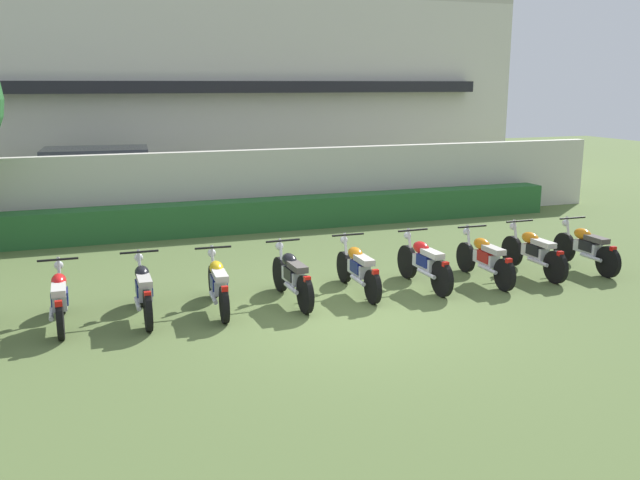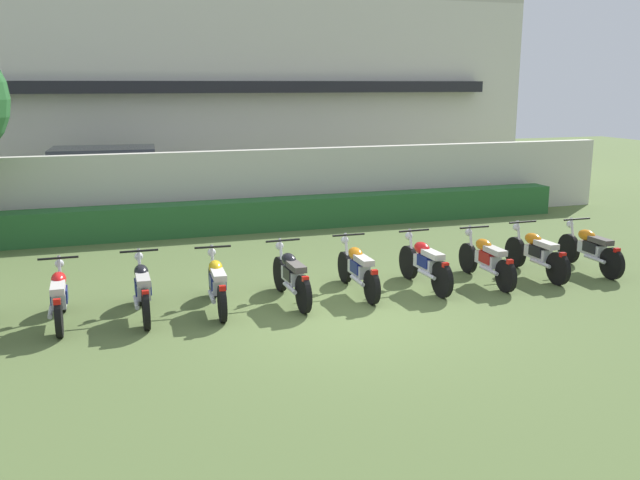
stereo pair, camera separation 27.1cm
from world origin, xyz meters
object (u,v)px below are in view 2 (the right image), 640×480
at_px(parked_car, 111,183).
at_px(motorcycle_in_row_6, 425,263).
at_px(motorcycle_in_row_7, 487,259).
at_px(motorcycle_in_row_9, 590,248).
at_px(motorcycle_in_row_2, 143,289).
at_px(motorcycle_in_row_1, 59,296).
at_px(motorcycle_in_row_3, 217,283).
at_px(motorcycle_in_row_8, 536,253).
at_px(motorcycle_in_row_5, 358,268).
at_px(motorcycle_in_row_4, 291,275).

distance_m(parked_car, motorcycle_in_row_6, 10.16).
relative_size(parked_car, motorcycle_in_row_7, 2.42).
bearing_deg(motorcycle_in_row_9, motorcycle_in_row_2, 91.01).
distance_m(motorcycle_in_row_1, motorcycle_in_row_6, 6.10).
height_order(parked_car, motorcycle_in_row_7, parked_car).
height_order(motorcycle_in_row_1, motorcycle_in_row_9, motorcycle_in_row_9).
relative_size(motorcycle_in_row_3, motorcycle_in_row_8, 0.96).
bearing_deg(motorcycle_in_row_2, motorcycle_in_row_1, 88.59).
distance_m(motorcycle_in_row_3, motorcycle_in_row_8, 6.09).
height_order(motorcycle_in_row_5, motorcycle_in_row_6, motorcycle_in_row_6).
xyz_separation_m(motorcycle_in_row_1, motorcycle_in_row_3, (2.38, -0.05, 0.00)).
height_order(motorcycle_in_row_1, motorcycle_in_row_4, motorcycle_in_row_4).
height_order(parked_car, motorcycle_in_row_2, parked_car).
bearing_deg(motorcycle_in_row_8, motorcycle_in_row_7, 94.00).
bearing_deg(motorcycle_in_row_4, motorcycle_in_row_3, 88.72).
bearing_deg(motorcycle_in_row_1, motorcycle_in_row_2, -91.77).
bearing_deg(motorcycle_in_row_7, motorcycle_in_row_4, 90.98).
height_order(motorcycle_in_row_1, motorcycle_in_row_3, same).
xyz_separation_m(motorcycle_in_row_3, motorcycle_in_row_8, (6.09, 0.09, 0.01)).
relative_size(motorcycle_in_row_5, motorcycle_in_row_9, 1.03).
bearing_deg(motorcycle_in_row_6, motorcycle_in_row_8, -90.29).
distance_m(motorcycle_in_row_1, motorcycle_in_row_3, 2.38).
distance_m(motorcycle_in_row_2, motorcycle_in_row_5, 3.65).
distance_m(motorcycle_in_row_4, motorcycle_in_row_6, 2.48).
relative_size(motorcycle_in_row_4, motorcycle_in_row_6, 1.02).
xyz_separation_m(motorcycle_in_row_1, motorcycle_in_row_8, (8.47, 0.05, 0.01)).
height_order(motorcycle_in_row_5, motorcycle_in_row_9, motorcycle_in_row_9).
xyz_separation_m(motorcycle_in_row_5, motorcycle_in_row_6, (1.24, -0.09, 0.02)).
height_order(motorcycle_in_row_3, motorcycle_in_row_4, motorcycle_in_row_4).
bearing_deg(motorcycle_in_row_5, motorcycle_in_row_9, -90.00).
distance_m(motorcycle_in_row_6, motorcycle_in_row_8, 2.37).
relative_size(parked_car, motorcycle_in_row_4, 2.45).
bearing_deg(motorcycle_in_row_4, motorcycle_in_row_2, 88.46).
bearing_deg(motorcycle_in_row_4, motorcycle_in_row_8, -90.68).
relative_size(motorcycle_in_row_5, motorcycle_in_row_8, 0.99).
relative_size(motorcycle_in_row_3, motorcycle_in_row_9, 0.99).
distance_m(motorcycle_in_row_5, motorcycle_in_row_6, 1.24).
xyz_separation_m(motorcycle_in_row_2, motorcycle_in_row_6, (4.89, 0.03, 0.00)).
height_order(motorcycle_in_row_4, motorcycle_in_row_7, motorcycle_in_row_4).
bearing_deg(motorcycle_in_row_4, parked_car, 14.54).
distance_m(motorcycle_in_row_5, motorcycle_in_row_8, 3.61).
bearing_deg(motorcycle_in_row_2, motorcycle_in_row_7, -89.43).
distance_m(motorcycle_in_row_4, motorcycle_in_row_7, 3.71).
bearing_deg(motorcycle_in_row_1, motorcycle_in_row_5, -88.85).
height_order(motorcycle_in_row_2, motorcycle_in_row_4, same).
bearing_deg(motorcycle_in_row_6, motorcycle_in_row_1, 88.14).
bearing_deg(motorcycle_in_row_1, motorcycle_in_row_9, -89.75).
relative_size(motorcycle_in_row_6, motorcycle_in_row_8, 0.96).
distance_m(motorcycle_in_row_3, motorcycle_in_row_5, 2.48).
bearing_deg(motorcycle_in_row_8, motorcycle_in_row_6, 90.94).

